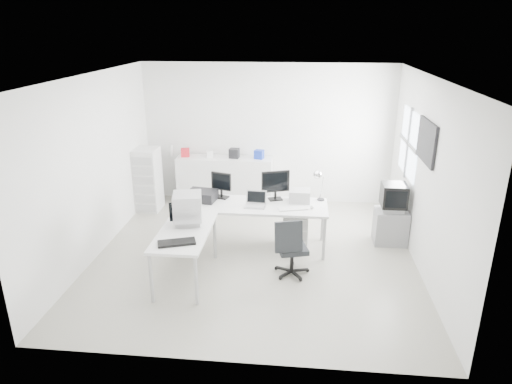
# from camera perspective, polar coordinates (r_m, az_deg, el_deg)

# --- Properties ---
(floor) EXTENTS (5.00, 5.00, 0.01)m
(floor) POSITION_cam_1_polar(r_m,az_deg,el_deg) (7.39, -0.16, -7.83)
(floor) COLOR beige
(floor) RESTS_ON ground
(ceiling) EXTENTS (5.00, 5.00, 0.01)m
(ceiling) POSITION_cam_1_polar(r_m,az_deg,el_deg) (6.56, -0.18, 14.31)
(ceiling) COLOR white
(ceiling) RESTS_ON back_wall
(back_wall) EXTENTS (5.00, 0.02, 2.80)m
(back_wall) POSITION_cam_1_polar(r_m,az_deg,el_deg) (9.25, 1.44, 7.23)
(back_wall) COLOR silver
(back_wall) RESTS_ON floor
(left_wall) EXTENTS (0.02, 5.00, 2.80)m
(left_wall) POSITION_cam_1_polar(r_m,az_deg,el_deg) (7.52, -19.51, 3.00)
(left_wall) COLOR silver
(left_wall) RESTS_ON floor
(right_wall) EXTENTS (0.02, 5.00, 2.80)m
(right_wall) POSITION_cam_1_polar(r_m,az_deg,el_deg) (7.05, 20.48, 1.79)
(right_wall) COLOR silver
(right_wall) RESTS_ON floor
(window) EXTENTS (0.02, 1.20, 1.10)m
(window) POSITION_cam_1_polar(r_m,az_deg,el_deg) (8.12, 18.54, 5.80)
(window) COLOR white
(window) RESTS_ON right_wall
(wall_picture) EXTENTS (0.04, 0.90, 0.60)m
(wall_picture) POSITION_cam_1_polar(r_m,az_deg,el_deg) (7.01, 20.55, 5.94)
(wall_picture) COLOR black
(wall_picture) RESTS_ON right_wall
(main_desk) EXTENTS (2.40, 0.80, 0.75)m
(main_desk) POSITION_cam_1_polar(r_m,az_deg,el_deg) (7.50, -0.41, -4.21)
(main_desk) COLOR silver
(main_desk) RESTS_ON floor
(side_desk) EXTENTS (0.70, 1.40, 0.75)m
(side_desk) POSITION_cam_1_polar(r_m,az_deg,el_deg) (6.67, -8.79, -7.74)
(side_desk) COLOR silver
(side_desk) RESTS_ON floor
(drawer_pedestal) EXTENTS (0.40, 0.50, 0.60)m
(drawer_pedestal) POSITION_cam_1_polar(r_m,az_deg,el_deg) (7.54, 4.95, -4.78)
(drawer_pedestal) COLOR silver
(drawer_pedestal) RESTS_ON floor
(inkjet_printer) EXTENTS (0.51, 0.43, 0.16)m
(inkjet_printer) POSITION_cam_1_polar(r_m,az_deg,el_deg) (7.55, -6.77, -0.44)
(inkjet_printer) COLOR black
(inkjet_printer) RESTS_ON main_desk
(lcd_monitor_small) EXTENTS (0.39, 0.29, 0.44)m
(lcd_monitor_small) POSITION_cam_1_polar(r_m,az_deg,el_deg) (7.58, -4.36, 0.85)
(lcd_monitor_small) COLOR black
(lcd_monitor_small) RESTS_ON main_desk
(lcd_monitor_large) EXTENTS (0.50, 0.33, 0.49)m
(lcd_monitor_large) POSITION_cam_1_polar(r_m,az_deg,el_deg) (7.47, 2.45, 0.79)
(lcd_monitor_large) COLOR black
(lcd_monitor_large) RESTS_ON main_desk
(laptop) EXTENTS (0.38, 0.39, 0.24)m
(laptop) POSITION_cam_1_polar(r_m,az_deg,el_deg) (7.21, -0.11, -0.98)
(laptop) COLOR #B7B7BA
(laptop) RESTS_ON main_desk
(white_keyboard) EXTENTS (0.48, 0.26, 0.02)m
(white_keyboard) POSITION_cam_1_polar(r_m,az_deg,el_deg) (7.17, 4.63, -2.11)
(white_keyboard) COLOR silver
(white_keyboard) RESTS_ON main_desk
(white_mouse) EXTENTS (0.06, 0.06, 0.06)m
(white_mouse) POSITION_cam_1_polar(r_m,az_deg,el_deg) (7.21, 7.02, -1.88)
(white_mouse) COLOR silver
(white_mouse) RESTS_ON main_desk
(laser_printer) EXTENTS (0.34, 0.29, 0.19)m
(laser_printer) POSITION_cam_1_polar(r_m,az_deg,el_deg) (7.48, 5.48, -0.45)
(laser_printer) COLOR #A2A2A2
(laser_printer) RESTS_ON main_desk
(desk_lamp) EXTENTS (0.21, 0.21, 0.49)m
(desk_lamp) POSITION_cam_1_polar(r_m,az_deg,el_deg) (7.52, 8.19, 0.74)
(desk_lamp) COLOR silver
(desk_lamp) RESTS_ON main_desk
(crt_monitor) EXTENTS (0.43, 0.43, 0.42)m
(crt_monitor) POSITION_cam_1_polar(r_m,az_deg,el_deg) (6.64, -8.53, -2.27)
(crt_monitor) COLOR #B7B7BA
(crt_monitor) RESTS_ON side_desk
(black_keyboard) EXTENTS (0.53, 0.35, 0.03)m
(black_keyboard) POSITION_cam_1_polar(r_m,az_deg,el_deg) (6.15, -9.89, -6.24)
(black_keyboard) COLOR black
(black_keyboard) RESTS_ON side_desk
(office_chair) EXTENTS (0.66, 0.66, 0.92)m
(office_chair) POSITION_cam_1_polar(r_m,az_deg,el_deg) (6.67, 4.55, -6.69)
(office_chair) COLOR #25282A
(office_chair) RESTS_ON floor
(tv_cabinet) EXTENTS (0.53, 0.44, 0.58)m
(tv_cabinet) POSITION_cam_1_polar(r_m,az_deg,el_deg) (7.99, 16.45, -4.16)
(tv_cabinet) COLOR slate
(tv_cabinet) RESTS_ON floor
(crt_tv) EXTENTS (0.50, 0.48, 0.45)m
(crt_tv) POSITION_cam_1_polar(r_m,az_deg,el_deg) (7.80, 16.82, -0.69)
(crt_tv) COLOR black
(crt_tv) RESTS_ON tv_cabinet
(sideboard) EXTENTS (1.92, 0.48, 0.96)m
(sideboard) POSITION_cam_1_polar(r_m,az_deg,el_deg) (9.35, -3.89, 1.48)
(sideboard) COLOR silver
(sideboard) RESTS_ON floor
(clutter_box_a) EXTENTS (0.19, 0.18, 0.17)m
(clutter_box_a) POSITION_cam_1_polar(r_m,az_deg,el_deg) (9.35, -8.83, 4.90)
(clutter_box_a) COLOR red
(clutter_box_a) RESTS_ON sideboard
(clutter_box_b) EXTENTS (0.16, 0.14, 0.13)m
(clutter_box_b) POSITION_cam_1_polar(r_m,az_deg,el_deg) (9.25, -5.81, 4.74)
(clutter_box_b) COLOR silver
(clutter_box_b) RESTS_ON sideboard
(clutter_box_c) EXTENTS (0.21, 0.19, 0.19)m
(clutter_box_c) POSITION_cam_1_polar(r_m,az_deg,el_deg) (9.15, -2.74, 4.86)
(clutter_box_c) COLOR black
(clutter_box_c) RESTS_ON sideboard
(clutter_box_d) EXTENTS (0.21, 0.19, 0.17)m
(clutter_box_d) POSITION_cam_1_polar(r_m,az_deg,el_deg) (9.10, 0.39, 4.73)
(clutter_box_d) COLOR #1730A3
(clutter_box_d) RESTS_ON sideboard
(clutter_bottle) EXTENTS (0.07, 0.07, 0.22)m
(clutter_bottle) POSITION_cam_1_polar(r_m,az_deg,el_deg) (9.46, -10.55, 5.14)
(clutter_bottle) COLOR silver
(clutter_bottle) RESTS_ON sideboard
(filing_cabinet) EXTENTS (0.43, 0.52, 1.24)m
(filing_cabinet) POSITION_cam_1_polar(r_m,az_deg,el_deg) (9.18, -13.32, 1.53)
(filing_cabinet) COLOR silver
(filing_cabinet) RESTS_ON floor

